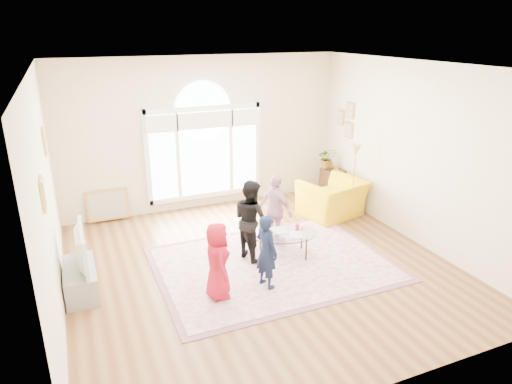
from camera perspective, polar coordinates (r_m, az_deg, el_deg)
name	(u,v)px	position (r m, az deg, el deg)	size (l,w,h in m)	color
ground	(260,266)	(7.63, 0.47, -9.23)	(6.00, 6.00, 0.00)	brown
room_shell	(206,137)	(9.58, -6.22, 6.84)	(6.00, 6.00, 6.00)	beige
area_rug	(273,264)	(7.68, 2.18, -8.97)	(3.60, 2.60, 0.02)	beige
rug_border	(273,264)	(7.68, 2.18, -9.00)	(3.80, 2.80, 0.01)	#7C4E5A
tv_console	(81,280)	(7.31, -21.08, -10.21)	(0.45, 1.00, 0.42)	gray
television	(76,249)	(7.08, -21.53, -6.60)	(0.17, 1.05, 0.60)	black
coffee_table	(283,234)	(7.79, 3.40, -5.32)	(1.32, 1.06, 0.54)	silver
armchair	(332,198)	(9.53, 9.53, -0.81)	(1.20, 1.04, 0.78)	yellow
side_cabinet	(332,184)	(10.54, 9.51, 1.01)	(0.40, 0.50, 0.70)	black
floor_lamp	(355,156)	(9.38, 12.31, 4.41)	(0.28, 0.28, 1.51)	black
plant_pedestal	(326,182)	(10.63, 8.70, 1.21)	(0.20, 0.20, 0.70)	white
potted_plant	(327,158)	(10.46, 8.86, 4.24)	(0.42, 0.37, 0.47)	#33722D
leaning_picture	(110,221)	(9.77, -17.84, -3.46)	(0.80, 0.05, 0.62)	tan
child_red	(217,261)	(6.57, -4.85, -8.55)	(0.56, 0.37, 1.15)	#A41125
child_navy	(266,251)	(6.79, 1.31, -7.43)	(0.42, 0.28, 1.15)	#111A35
child_black	(251,219)	(7.60, -0.62, -3.44)	(0.67, 0.52, 1.37)	black
child_pink	(276,210)	(8.11, 2.52, -2.24)	(0.75, 0.31, 1.28)	#D194A8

